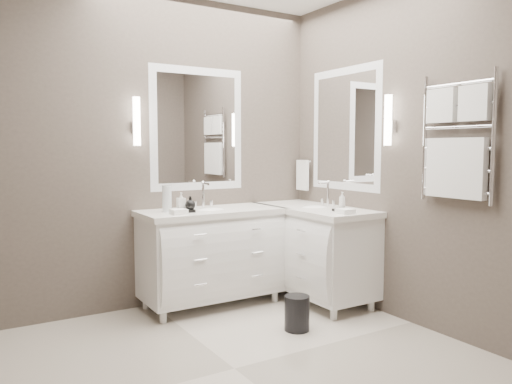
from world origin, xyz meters
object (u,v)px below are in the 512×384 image
towel_ladder (456,146)px  waste_bin (297,313)px  vanity_back (211,251)px  vanity_right (314,247)px

towel_ladder → waste_bin: (-0.82, 0.73, -1.26)m
vanity_back → waste_bin: size_ratio=4.67×
vanity_right → waste_bin: vanity_right is taller
vanity_back → vanity_right: bearing=-20.4°
vanity_right → vanity_back: bearing=159.6°
vanity_back → vanity_right: 0.93m
vanity_back → vanity_right: (0.88, -0.33, 0.00)m
vanity_back → vanity_right: size_ratio=1.00×
vanity_back → waste_bin: bearing=-72.7°
vanity_back → waste_bin: vanity_back is taller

